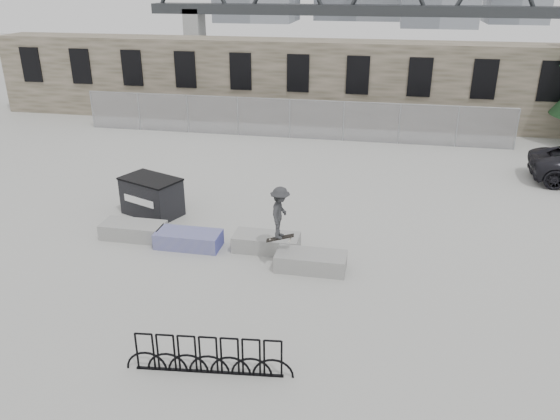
# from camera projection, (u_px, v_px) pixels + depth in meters

# --- Properties ---
(ground) EXTENTS (120.00, 120.00, 0.00)m
(ground) POSITION_uv_depth(u_px,v_px,m) (218.00, 245.00, 17.02)
(ground) COLOR #ACACA7
(ground) RESTS_ON ground
(stone_wall) EXTENTS (36.00, 2.58, 4.50)m
(stone_wall) POSITION_uv_depth(u_px,v_px,m) (302.00, 81.00, 30.77)
(stone_wall) COLOR brown
(stone_wall) RESTS_ON ground
(chainlink_fence) EXTENTS (22.06, 0.06, 2.02)m
(chainlink_fence) POSITION_uv_depth(u_px,v_px,m) (290.00, 118.00, 27.88)
(chainlink_fence) COLOR gray
(chainlink_fence) RESTS_ON ground
(planter_far_left) EXTENTS (2.00, 0.90, 0.50)m
(planter_far_left) POSITION_uv_depth(u_px,v_px,m) (133.00, 230.00, 17.40)
(planter_far_left) COLOR #999996
(planter_far_left) RESTS_ON ground
(planter_center_left) EXTENTS (2.00, 0.90, 0.50)m
(planter_center_left) POSITION_uv_depth(u_px,v_px,m) (189.00, 239.00, 16.80)
(planter_center_left) COLOR #323698
(planter_center_left) RESTS_ON ground
(planter_center_right) EXTENTS (2.00, 0.90, 0.50)m
(planter_center_right) POSITION_uv_depth(u_px,v_px,m) (266.00, 242.00, 16.60)
(planter_center_right) COLOR #999996
(planter_center_right) RESTS_ON ground
(planter_offset) EXTENTS (2.00, 0.90, 0.50)m
(planter_offset) POSITION_uv_depth(u_px,v_px,m) (311.00, 261.00, 15.50)
(planter_offset) COLOR #999996
(planter_offset) RESTS_ON ground
(dumpster) EXTENTS (2.34, 1.91, 1.33)m
(dumpster) POSITION_uv_depth(u_px,v_px,m) (152.00, 196.00, 18.97)
(dumpster) COLOR black
(dumpster) RESTS_ON ground
(bike_rack) EXTENTS (3.57, 0.43, 0.90)m
(bike_rack) POSITION_uv_depth(u_px,v_px,m) (208.00, 356.00, 11.36)
(bike_rack) COLOR black
(bike_rack) RESTS_ON ground
(truss_bridge) EXTENTS (70.00, 3.00, 9.80)m
(truss_bridge) POSITION_uv_depth(u_px,v_px,m) (440.00, 10.00, 63.20)
(truss_bridge) COLOR #2D3033
(truss_bridge) RESTS_ON ground
(skateboarder) EXTENTS (0.80, 1.00, 1.65)m
(skateboarder) POSITION_uv_depth(u_px,v_px,m) (280.00, 213.00, 15.17)
(skateboarder) COLOR #2D2E30
(skateboarder) RESTS_ON ground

